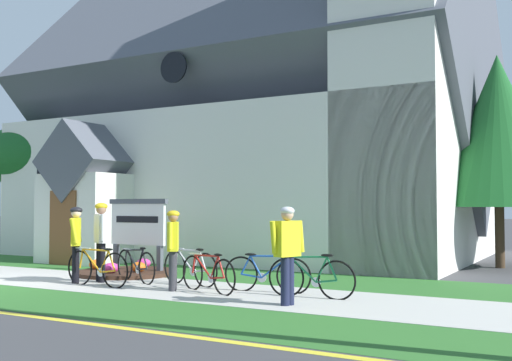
# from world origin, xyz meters

# --- Properties ---
(ground) EXTENTS (140.00, 140.00, 0.00)m
(ground) POSITION_xyz_m (0.00, 4.00, 0.00)
(ground) COLOR #3D3D3F
(sidewalk_slab) EXTENTS (32.00, 2.68, 0.01)m
(sidewalk_slab) POSITION_xyz_m (1.07, 1.67, 0.01)
(sidewalk_slab) COLOR #B7B5AD
(sidewalk_slab) RESTS_ON ground
(church_lawn) EXTENTS (24.00, 2.66, 0.01)m
(church_lawn) POSITION_xyz_m (1.07, 4.34, 0.00)
(church_lawn) COLOR #2D6628
(church_lawn) RESTS_ON ground
(church_building) EXTENTS (15.23, 12.35, 13.14)m
(church_building) POSITION_xyz_m (1.38, 10.67, 4.51)
(church_building) COLOR silver
(church_building) RESTS_ON ground
(church_sign) EXTENTS (1.79, 0.14, 1.84)m
(church_sign) POSITION_xyz_m (1.61, 3.50, 1.20)
(church_sign) COLOR #474C56
(church_sign) RESTS_ON ground
(flower_bed) EXTENTS (2.41, 2.41, 0.34)m
(flower_bed) POSITION_xyz_m (1.59, 3.09, 0.08)
(flower_bed) COLOR #382319
(flower_bed) RESTS_ON ground
(bicycle_blue) EXTENTS (1.71, 0.10, 0.83)m
(bicycle_blue) POSITION_xyz_m (7.03, 1.88, 0.37)
(bicycle_blue) COLOR black
(bicycle_blue) RESTS_ON ground
(bicycle_red) EXTENTS (1.68, 0.47, 0.81)m
(bicycle_red) POSITION_xyz_m (4.07, 2.27, 0.37)
(bicycle_red) COLOR black
(bicycle_red) RESTS_ON ground
(bicycle_green) EXTENTS (1.78, 0.16, 0.82)m
(bicycle_green) POSITION_xyz_m (2.51, 1.16, 0.38)
(bicycle_green) COLOR black
(bicycle_green) RESTS_ON ground
(bicycle_white) EXTENTS (1.62, 0.69, 0.80)m
(bicycle_white) POSITION_xyz_m (2.75, 2.09, 0.37)
(bicycle_white) COLOR black
(bicycle_white) RESTS_ON ground
(bicycle_orange) EXTENTS (1.64, 0.66, 0.79)m
(bicycle_orange) POSITION_xyz_m (5.00, 1.56, 0.36)
(bicycle_orange) COLOR black
(bicycle_orange) RESTS_ON ground
(bicycle_silver) EXTENTS (1.76, 0.30, 0.77)m
(bicycle_silver) POSITION_xyz_m (5.99, 2.11, 0.36)
(bicycle_silver) COLOR black
(bicycle_silver) RESTS_ON ground
(cyclist_in_green_jersey) EXTENTS (0.54, 0.55, 1.74)m
(cyclist_in_green_jersey) POSITION_xyz_m (2.10, 1.70, 1.03)
(cyclist_in_green_jersey) COLOR black
(cyclist_in_green_jersey) RESTS_ON ground
(cyclist_in_red_jersey) EXTENTS (0.46, 0.65, 1.65)m
(cyclist_in_red_jersey) POSITION_xyz_m (1.76, 1.30, 0.96)
(cyclist_in_red_jersey) COLOR black
(cyclist_in_red_jersey) RESTS_ON ground
(cyclist_in_yellow_jersey) EXTENTS (0.41, 0.61, 1.58)m
(cyclist_in_yellow_jersey) POSITION_xyz_m (4.27, 1.41, 0.91)
(cyclist_in_yellow_jersey) COLOR #2D2D33
(cyclist_in_yellow_jersey) RESTS_ON ground
(cyclist_in_orange_jersey) EXTENTS (0.35, 0.68, 1.66)m
(cyclist_in_orange_jersey) POSITION_xyz_m (7.03, 0.90, 0.97)
(cyclist_in_orange_jersey) COLOR #191E38
(cyclist_in_orange_jersey) RESTS_ON ground
(roadside_conifer) EXTENTS (3.43, 3.43, 5.79)m
(roadside_conifer) POSITION_xyz_m (9.27, 9.27, 3.71)
(roadside_conifer) COLOR #3D2D1E
(roadside_conifer) RESTS_ON ground
(yard_deciduous_tree) EXTENTS (4.83, 4.83, 4.81)m
(yard_deciduous_tree) POSITION_xyz_m (-6.12, 7.70, 3.46)
(yard_deciduous_tree) COLOR #3D2D1E
(yard_deciduous_tree) RESTS_ON ground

